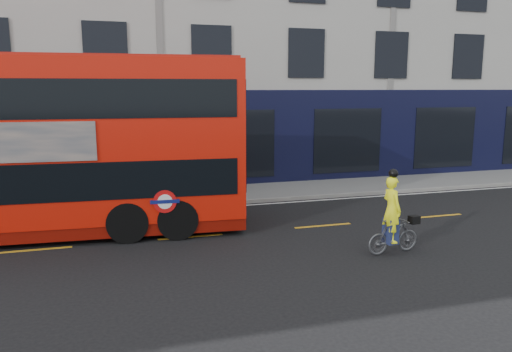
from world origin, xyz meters
name	(u,v)px	position (x,y,z in m)	size (l,w,h in m)	color
ground	(200,254)	(0.00, 0.00, 0.00)	(120.00, 120.00, 0.00)	black
pavement	(169,197)	(0.00, 6.50, 0.06)	(60.00, 3.00, 0.12)	slate
kerb	(174,206)	(0.00, 5.00, 0.07)	(60.00, 0.12, 0.13)	gray
building_terrace	(148,14)	(0.00, 12.94, 7.49)	(50.00, 10.07, 15.00)	#B4B3AA
road_edge_line	(175,210)	(0.00, 4.70, 0.00)	(58.00, 0.10, 0.01)	silver
lane_dashes	(190,237)	(0.00, 1.50, 0.00)	(58.00, 0.12, 0.01)	orange
bus	(18,146)	(-4.42, 2.91, 2.53)	(12.39, 3.56, 4.93)	red
cyclist	(393,225)	(4.61, -1.32, 0.74)	(1.49, 0.63, 2.15)	#4F5154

